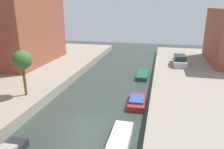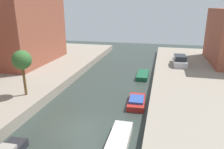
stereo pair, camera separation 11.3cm
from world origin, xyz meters
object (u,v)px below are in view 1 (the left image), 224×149
at_px(moored_boat_right_4, 137,102).
at_px(moored_boat_right_5, 143,75).
at_px(parked_car, 179,61).
at_px(street_tree_2, 22,61).
at_px(moored_boat_right_3, 119,141).

height_order(moored_boat_right_4, moored_boat_right_5, moored_boat_right_4).
relative_size(parked_car, moored_boat_right_5, 1.13).
relative_size(street_tree_2, moored_boat_right_5, 1.08).
xyz_separation_m(moored_boat_right_3, moored_boat_right_4, (0.43, 6.78, 0.02)).
relative_size(moored_boat_right_3, moored_boat_right_5, 1.12).
height_order(parked_car, moored_boat_right_5, parked_car).
bearing_deg(moored_boat_right_4, moored_boat_right_3, -93.59).
relative_size(street_tree_2, moored_boat_right_4, 1.22).
bearing_deg(moored_boat_right_5, street_tree_2, -132.78).
xyz_separation_m(moored_boat_right_4, moored_boat_right_5, (-0.24, 8.95, -0.05)).
xyz_separation_m(street_tree_2, moored_boat_right_5, (10.42, 11.27, -4.20)).
relative_size(parked_car, moored_boat_right_4, 1.28).
height_order(moored_boat_right_3, moored_boat_right_4, moored_boat_right_4).
xyz_separation_m(street_tree_2, parked_car, (15.42, 15.11, -2.84)).
bearing_deg(parked_car, moored_boat_right_5, -142.38).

